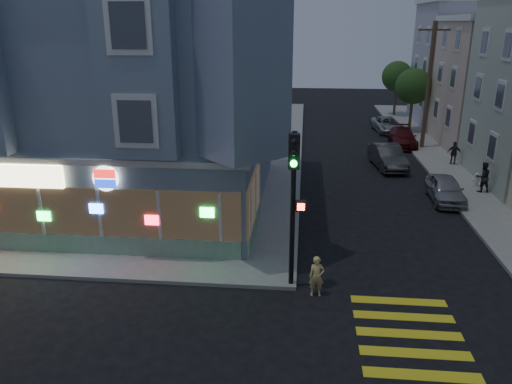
# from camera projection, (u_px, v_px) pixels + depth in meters

# --- Properties ---
(ground) EXTENTS (120.00, 120.00, 0.00)m
(ground) POSITION_uv_depth(u_px,v_px,m) (202.00, 318.00, 16.10)
(ground) COLOR black
(ground) RESTS_ON ground
(sidewalk_nw) EXTENTS (33.00, 42.00, 0.15)m
(sidewalk_nw) POSITION_uv_depth(u_px,v_px,m) (90.00, 143.00, 38.97)
(sidewalk_nw) COLOR gray
(sidewalk_nw) RESTS_ON ground
(corner_building) EXTENTS (14.60, 14.60, 11.40)m
(corner_building) POSITION_uv_depth(u_px,v_px,m) (124.00, 90.00, 25.12)
(corner_building) COLOR gray
(corner_building) RESTS_ON sidewalk_nw
(row_house_d) EXTENTS (12.00, 8.60, 10.50)m
(row_house_d) POSITION_uv_depth(u_px,v_px,m) (489.00, 65.00, 44.61)
(row_house_d) COLOR #9D99A9
(row_house_d) RESTS_ON sidewalk_ne
(utility_pole) EXTENTS (2.20, 0.30, 9.00)m
(utility_pole) POSITION_uv_depth(u_px,v_px,m) (428.00, 84.00, 36.07)
(utility_pole) COLOR #4C3826
(utility_pole) RESTS_ON sidewalk_ne
(street_tree_near) EXTENTS (3.00, 3.00, 5.30)m
(street_tree_near) POSITION_uv_depth(u_px,v_px,m) (413.00, 86.00, 41.98)
(street_tree_near) COLOR #4C3826
(street_tree_near) RESTS_ON sidewalk_ne
(street_tree_far) EXTENTS (3.00, 3.00, 5.30)m
(street_tree_far) POSITION_uv_depth(u_px,v_px,m) (397.00, 77.00, 49.52)
(street_tree_far) COLOR #4C3826
(street_tree_far) RESTS_ON sidewalk_ne
(running_child) EXTENTS (0.56, 0.40, 1.46)m
(running_child) POSITION_uv_depth(u_px,v_px,m) (317.00, 276.00, 17.23)
(running_child) COLOR #F3D47C
(running_child) RESTS_ON ground
(pedestrian_a) EXTENTS (0.91, 0.76, 1.68)m
(pedestrian_a) POSITION_uv_depth(u_px,v_px,m) (483.00, 177.00, 27.40)
(pedestrian_a) COLOR black
(pedestrian_a) RESTS_ON sidewalk_ne
(pedestrian_b) EXTENTS (0.94, 0.54, 1.51)m
(pedestrian_b) POSITION_uv_depth(u_px,v_px,m) (454.00, 153.00, 32.76)
(pedestrian_b) COLOR #27232C
(pedestrian_b) RESTS_ON sidewalk_ne
(parked_car_a) EXTENTS (1.68, 4.00, 1.35)m
(parked_car_a) POSITION_uv_depth(u_px,v_px,m) (445.00, 189.00, 26.41)
(parked_car_a) COLOR #999BA0
(parked_car_a) RESTS_ON ground
(parked_car_b) EXTENTS (2.17, 4.72, 1.50)m
(parked_car_b) POSITION_uv_depth(u_px,v_px,m) (388.00, 157.00, 32.48)
(parked_car_b) COLOR #323537
(parked_car_b) RESTS_ON ground
(parked_car_c) EXTENTS (2.12, 4.72, 1.34)m
(parked_car_c) POSITION_uv_depth(u_px,v_px,m) (403.00, 137.00, 38.29)
(parked_car_c) COLOR #521218
(parked_car_c) RESTS_ON ground
(parked_car_d) EXTENTS (2.58, 4.74, 1.26)m
(parked_car_d) POSITION_uv_depth(u_px,v_px,m) (387.00, 125.00, 43.24)
(parked_car_d) COLOR #A2A8AC
(parked_car_d) RESTS_ON ground
(traffic_signal) EXTENTS (0.66, 0.62, 5.56)m
(traffic_signal) POSITION_uv_depth(u_px,v_px,m) (294.00, 185.00, 16.62)
(traffic_signal) COLOR black
(traffic_signal) RESTS_ON sidewalk_nw
(fire_hydrant) EXTENTS (0.47, 0.27, 0.81)m
(fire_hydrant) POSITION_uv_depth(u_px,v_px,m) (477.00, 179.00, 28.39)
(fire_hydrant) COLOR white
(fire_hydrant) RESTS_ON sidewalk_ne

